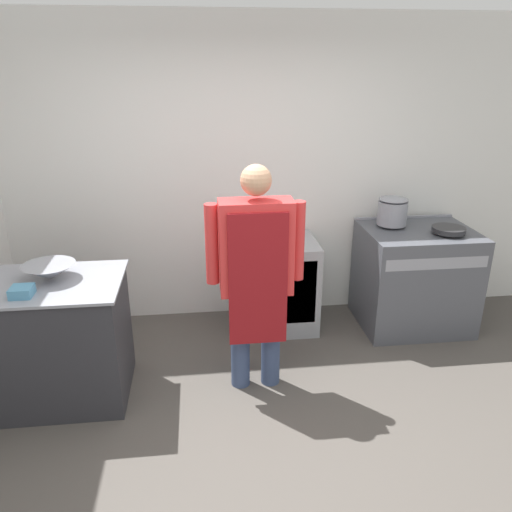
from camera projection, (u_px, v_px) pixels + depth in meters
name	position (u px, v px, depth m)	size (l,w,h in m)	color
ground_plane	(271.00, 460.00, 3.06)	(14.00, 14.00, 0.00)	#4C4742
wall_back	(240.00, 174.00, 4.48)	(8.00, 0.05, 2.70)	white
prep_counter	(49.00, 341.00, 3.52)	(1.10, 0.74, 0.90)	#2D2D33
stove	(414.00, 278.00, 4.54)	(0.95, 0.77, 0.93)	#4C4F56
fridge_unit	(277.00, 284.00, 4.52)	(0.68, 0.60, 0.82)	#93999E
person_cook	(256.00, 267.00, 3.46)	(0.68, 0.24, 1.67)	#38476B
mixing_bowl	(50.00, 272.00, 3.40)	(0.35, 0.35, 0.11)	gray
plastic_tub	(22.00, 292.00, 3.15)	(0.13, 0.13, 0.06)	teal
stock_pot	(392.00, 211.00, 4.42)	(0.26, 0.26, 0.25)	gray
saute_pan	(449.00, 230.00, 4.25)	(0.28, 0.28, 0.04)	#262628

